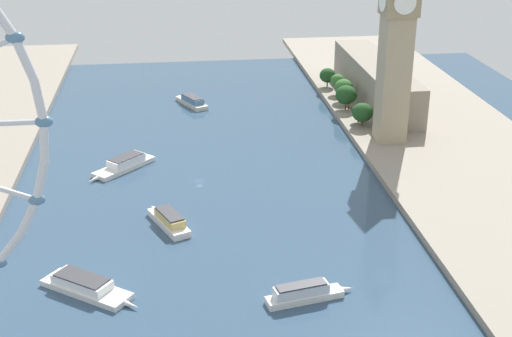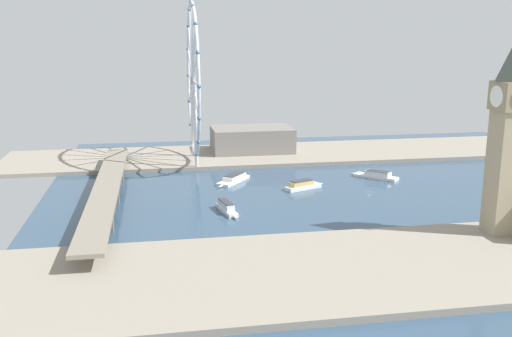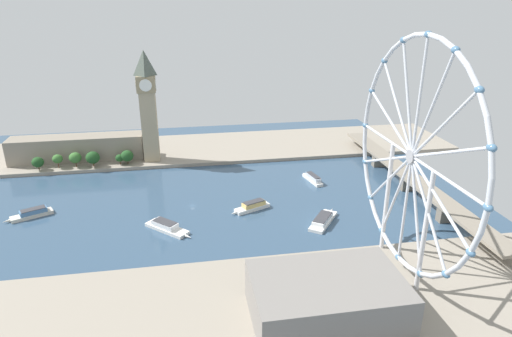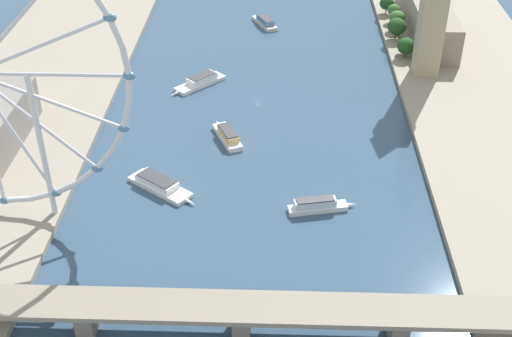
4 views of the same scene
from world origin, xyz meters
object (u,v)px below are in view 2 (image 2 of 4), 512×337
clock_tower (508,134)px  river_bridge (107,189)px  tour_boat_4 (376,175)px  ferris_wheel (193,81)px  riverside_hall (252,139)px  tour_boat_1 (303,185)px  tour_boat_2 (227,208)px  tour_boat_0 (234,179)px

clock_tower → river_bridge: 224.64m
tour_boat_4 → clock_tower: bearing=140.4°
river_bridge → tour_boat_4: bearing=-79.8°
ferris_wheel → riverside_hall: (32.80, -51.41, -52.79)m
tour_boat_1 → tour_boat_2: size_ratio=0.99×
ferris_wheel → tour_boat_2: (-130.21, -9.00, -63.40)m
clock_tower → riverside_hall: clock_tower is taller
river_bridge → tour_boat_4: river_bridge is taller
ferris_wheel → clock_tower: bearing=-144.9°
riverside_hall → river_bridge: riverside_hall is taller
tour_boat_4 → ferris_wheel: bearing=15.5°
ferris_wheel → tour_boat_2: size_ratio=4.12×
riverside_hall → tour_boat_4: riverside_hall is taller
riverside_hall → river_bridge: bearing=140.3°
ferris_wheel → tour_boat_0: bearing=-159.5°
tour_boat_0 → tour_boat_1: tour_boat_1 is taller
tour_boat_2 → river_bridge: bearing=-124.2°
ferris_wheel → tour_boat_0: ferris_wheel is taller
clock_tower → tour_boat_0: 186.22m
river_bridge → tour_boat_2: river_bridge is taller
river_bridge → tour_boat_2: 75.08m
clock_tower → tour_boat_2: (66.86, 129.51, -50.45)m
river_bridge → tour_boat_0: (41.06, -82.67, -7.15)m
riverside_hall → tour_boat_2: riverside_hall is taller
clock_tower → tour_boat_0: (136.62, 115.88, -50.83)m
tour_boat_0 → tour_boat_4: bearing=122.1°
riverside_hall → tour_boat_4: (-101.15, -73.19, -10.94)m
clock_tower → ferris_wheel: bearing=35.1°
ferris_wheel → tour_boat_2: 145.11m
riverside_hall → tour_boat_1: (-120.60, -14.28, -10.66)m
tour_boat_0 → tour_boat_2: tour_boat_2 is taller
clock_tower → river_bridge: bearing=64.3°
tour_boat_2 → tour_boat_4: tour_boat_2 is taller
riverside_hall → tour_boat_0: (-93.25, 28.79, -11.00)m
river_bridge → tour_boat_1: 126.67m
tour_boat_2 → tour_boat_4: bearing=106.5°
tour_boat_0 → tour_boat_4: size_ratio=1.11×
river_bridge → tour_boat_1: bearing=-83.8°
ferris_wheel → river_bridge: size_ratio=0.54×
tour_boat_0 → riverside_hall: bearing=-160.6°
river_bridge → tour_boat_4: (33.16, -184.65, -7.09)m
ferris_wheel → tour_boat_1: bearing=-143.2°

